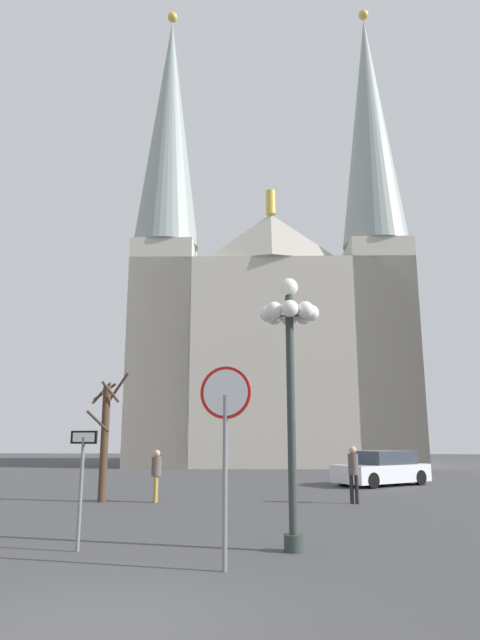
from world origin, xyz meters
TOP-DOWN VIEW (x-y plane):
  - ground_plane at (0.00, 0.00)m, footprint 120.00×120.00m
  - cathedral at (1.82, 34.43)m, footprint 20.57×13.13m
  - stop_sign at (1.22, 2.62)m, footprint 0.87×0.21m
  - one_way_arrow_sign at (-1.63, 3.95)m, footprint 0.61×0.30m
  - street_lamp at (2.36, 4.19)m, footprint 1.20×1.20m
  - bare_tree at (-3.57, 11.55)m, footprint 1.25×1.27m
  - parked_car_near_white at (6.68, 18.23)m, footprint 4.55×4.05m
  - pedestrian_walking at (-1.80, 11.54)m, footprint 0.32×0.32m
  - pedestrian_standing at (4.53, 11.56)m, footprint 0.32×0.32m

SIDE VIEW (x-z plane):
  - ground_plane at x=0.00m, z-range 0.00..0.00m
  - parked_car_near_white at x=6.68m, z-range -0.04..1.41m
  - pedestrian_walking at x=-1.80m, z-range 0.17..1.81m
  - pedestrian_standing at x=4.53m, z-range 0.19..1.96m
  - one_way_arrow_sign at x=-1.63m, z-range 0.31..2.49m
  - bare_tree at x=-3.57m, z-range -0.03..4.19m
  - stop_sign at x=1.22m, z-range 0.69..3.93m
  - street_lamp at x=2.36m, z-range 1.13..6.37m
  - cathedral at x=1.82m, z-range -7.36..28.62m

